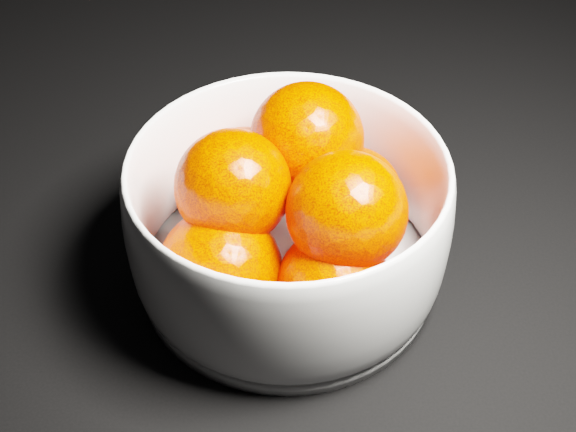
{
  "coord_description": "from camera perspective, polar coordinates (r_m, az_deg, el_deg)",
  "views": [
    {
      "loc": [
        0.21,
        -0.68,
        0.47
      ],
      "look_at": [
        0.21,
        -0.25,
        0.06
      ],
      "focal_mm": 50.0,
      "sensor_mm": 36.0,
      "label": 1
    }
  ],
  "objects": [
    {
      "name": "ground",
      "position": [
        0.85,
        -14.22,
        8.25
      ],
      "size": [
        3.0,
        3.0,
        0.0
      ],
      "primitive_type": "cube",
      "color": "black",
      "rests_on": "ground"
    },
    {
      "name": "bowl",
      "position": [
        0.6,
        -0.0,
        -0.41
      ],
      "size": [
        0.24,
        0.24,
        0.12
      ],
      "rotation": [
        0.0,
        0.0,
        -0.17
      ],
      "color": "white",
      "rests_on": "ground"
    },
    {
      "name": "orange_pile",
      "position": [
        0.58,
        -0.05,
        0.59
      ],
      "size": [
        0.18,
        0.19,
        0.13
      ],
      "color": "#FF2B00",
      "rests_on": "bowl"
    }
  ]
}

